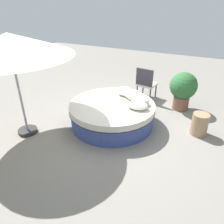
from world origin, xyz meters
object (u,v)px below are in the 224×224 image
throw_pillow_0 (137,105)px  round_bed (112,114)px  throw_pillow_2 (136,97)px  patio_chair (146,82)px  throw_pillow_1 (140,101)px  throw_pillow_4 (125,91)px  throw_pillow_3 (132,94)px  patio_umbrella (9,45)px  side_table (200,124)px  planter (183,88)px

throw_pillow_0 → round_bed: bearing=2.8°
throw_pillow_0 → throw_pillow_2: 0.43m
throw_pillow_0 → patio_chair: size_ratio=0.50×
throw_pillow_0 → throw_pillow_1: 0.23m
throw_pillow_2 → throw_pillow_4: 0.43m
throw_pillow_4 → throw_pillow_0: bearing=133.5°
throw_pillow_3 → patio_umbrella: 2.94m
throw_pillow_4 → patio_umbrella: 2.83m
throw_pillow_0 → side_table: (-1.37, -0.43, -0.38)m
round_bed → throw_pillow_0: bearing=-177.2°
patio_chair → patio_umbrella: (1.89, 3.00, 1.45)m
throw_pillow_1 → patio_chair: bearing=-77.3°
throw_pillow_0 → patio_umbrella: bearing=28.9°
patio_umbrella → side_table: 4.35m
throw_pillow_2 → planter: bearing=-128.9°
throw_pillow_1 → side_table: 1.45m
patio_umbrella → round_bed: bearing=-143.2°
throw_pillow_0 → throw_pillow_3: size_ratio=1.01×
planter → throw_pillow_3: bearing=42.6°
patio_chair → throw_pillow_2: bearing=-74.3°
round_bed → throw_pillow_1: bearing=-157.0°
throw_pillow_1 → planter: planter is taller
round_bed → throw_pillow_4: size_ratio=4.67×
throw_pillow_2 → patio_chair: size_ratio=0.53×
throw_pillow_3 → patio_chair: bearing=-89.1°
throw_pillow_0 → side_table: throw_pillow_0 is taller
throw_pillow_1 → patio_chair: (0.34, -1.53, -0.09)m
patio_chair → side_table: bearing=-29.5°
side_table → patio_chair: bearing=-37.6°
planter → throw_pillow_1: bearing=59.7°
round_bed → throw_pillow_1: (-0.61, -0.26, 0.37)m
round_bed → side_table: (-2.00, -0.46, -0.02)m
patio_chair → planter: bearing=-2.4°
patio_umbrella → planter: size_ratio=2.35×
round_bed → throw_pillow_3: 0.74m
throw_pillow_3 → patio_umbrella: (1.91, 1.78, 1.36)m
round_bed → throw_pillow_3: (-0.29, -0.57, 0.37)m
patio_umbrella → side_table: (-3.62, -1.67, -1.75)m
throw_pillow_0 → side_table: size_ratio=0.95×
throw_pillow_4 → planter: bearing=-143.8°
throw_pillow_1 → planter: bearing=-120.3°
round_bed → patio_umbrella: bearing=36.8°
side_table → throw_pillow_2: bearing=1.3°
round_bed → planter: bearing=-131.2°
throw_pillow_0 → throw_pillow_4: size_ratio=1.10×
round_bed → throw_pillow_4: (-0.07, -0.62, 0.38)m
round_bed → throw_pillow_3: throw_pillow_3 is taller
throw_pillow_3 → side_table: bearing=176.1°
throw_pillow_3 → round_bed: bearing=63.4°
throw_pillow_0 → throw_pillow_4: throw_pillow_4 is taller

